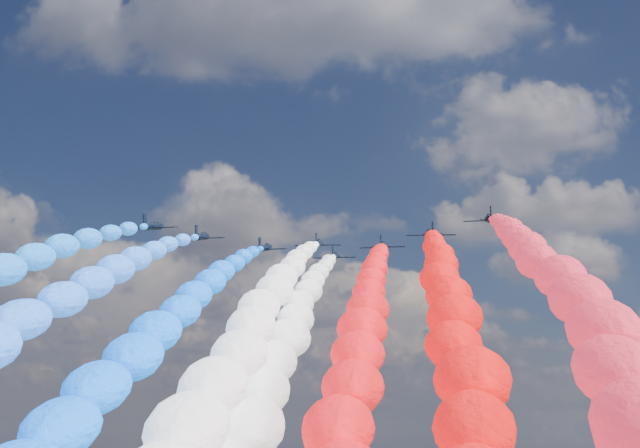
# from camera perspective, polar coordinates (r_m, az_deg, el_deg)

# --- Properties ---
(jet_0) EXTENTS (8.06, 10.89, 4.71)m
(jet_0) POSITION_cam_1_polar(r_m,az_deg,el_deg) (136.31, -11.08, -0.15)
(jet_0) COLOR black
(jet_1) EXTENTS (7.99, 10.84, 4.71)m
(jet_1) POSITION_cam_1_polar(r_m,az_deg,el_deg) (142.37, -7.90, -0.84)
(jet_1) COLOR black
(trail_1) EXTENTS (5.72, 98.46, 42.09)m
(trail_1) POSITION_cam_1_polar(r_m,az_deg,el_deg) (91.49, -15.93, -5.71)
(trail_1) COLOR #2B71F4
(jet_2) EXTENTS (8.37, 11.11, 4.71)m
(jet_2) POSITION_cam_1_polar(r_m,az_deg,el_deg) (150.19, -3.71, -1.60)
(jet_2) COLOR black
(trail_2) EXTENTS (5.72, 98.46, 42.09)m
(trail_2) POSITION_cam_1_polar(r_m,az_deg,el_deg) (98.17, -8.93, -6.55)
(trail_2) COLOR #0D60FF
(jet_3) EXTENTS (8.08, 10.91, 4.71)m
(jet_3) POSITION_cam_1_polar(r_m,az_deg,el_deg) (146.53, -0.12, -1.33)
(jet_3) COLOR black
(trail_3) EXTENTS (5.72, 98.46, 42.09)m
(trail_3) POSITION_cam_1_polar(r_m,az_deg,el_deg) (93.77, -3.54, -6.37)
(trail_3) COLOR white
(jet_4) EXTENTS (7.94, 10.80, 4.71)m
(jet_4) POSITION_cam_1_polar(r_m,az_deg,el_deg) (157.08, 1.00, -2.15)
(jet_4) COLOR black
(trail_4) EXTENTS (5.72, 98.46, 42.09)m
(trail_4) POSITION_cam_1_polar(r_m,az_deg,el_deg) (104.31, -1.49, -7.11)
(trail_4) COLOR white
(jet_5) EXTENTS (8.29, 11.06, 4.71)m
(jet_5) POSITION_cam_1_polar(r_m,az_deg,el_deg) (148.44, 4.20, -1.45)
(jet_5) COLOR black
(trail_5) EXTENTS (5.72, 98.46, 42.09)m
(trail_5) POSITION_cam_1_polar(r_m,az_deg,el_deg) (95.29, 3.29, -6.49)
(trail_5) COLOR red
(jet_6) EXTENTS (8.42, 11.14, 4.71)m
(jet_6) POSITION_cam_1_polar(r_m,az_deg,el_deg) (139.91, 7.37, -0.63)
(jet_6) COLOR black
(trail_6) EXTENTS (5.72, 98.46, 42.09)m
(trail_6) POSITION_cam_1_polar(r_m,az_deg,el_deg) (86.61, 8.35, -5.67)
(trail_6) COLOR red
(jet_7) EXTENTS (8.21, 10.99, 4.71)m
(jet_7) POSITION_cam_1_polar(r_m,az_deg,el_deg) (131.60, 11.21, 0.33)
(jet_7) COLOR black
(trail_7) EXTENTS (5.72, 98.46, 42.09)m
(trail_7) POSITION_cam_1_polar(r_m,az_deg,el_deg) (78.51, 14.93, -4.57)
(trail_7) COLOR red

